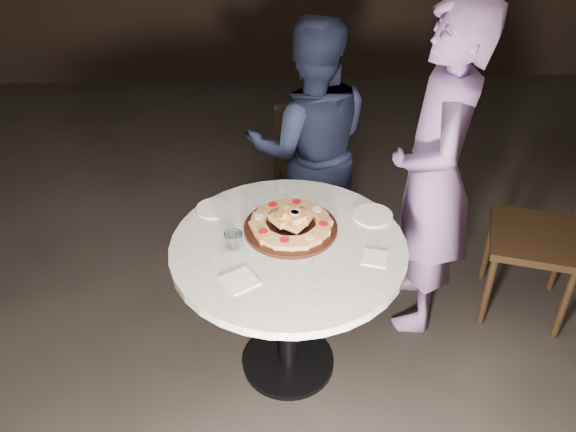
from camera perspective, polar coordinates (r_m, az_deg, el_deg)
The scene contains 13 objects.
floor at distance 3.64m, azimuth 0.73°, elevation -11.40°, with size 7.00×7.00×0.00m, color black.
table at distance 3.07m, azimuth 0.04°, elevation -4.83°, with size 1.28×1.28×0.83m.
serving_board at distance 3.05m, azimuth 0.24°, elevation -1.07°, with size 0.45×0.45×0.02m, color black.
focaccia_pile at distance 3.03m, azimuth 0.32°, elevation -0.50°, with size 0.40×0.39×0.11m.
plate_left at distance 3.21m, azimuth -6.65°, elevation 0.66°, with size 0.17×0.17×0.01m, color white.
plate_right at distance 3.17m, azimuth 7.54°, elevation 0.05°, with size 0.20×0.20×0.01m, color white.
water_glass at distance 2.94m, azimuth -4.86°, elevation -2.19°, with size 0.09×0.09×0.08m, color silver.
napkin_near at distance 2.78m, azimuth -4.27°, elevation -5.74°, with size 0.14×0.14×0.01m, color white.
napkin_far at distance 2.92m, azimuth 7.75°, elevation -3.73°, with size 0.11×0.11×0.01m, color white.
chair_far at distance 4.29m, azimuth 1.57°, elevation 5.97°, with size 0.44×0.46×0.91m.
chair_right at distance 3.75m, azimuth 22.93°, elevation -1.11°, with size 0.61×0.60×1.02m.
diner_navy at distance 3.78m, azimuth 1.98°, elevation 6.14°, with size 0.77×0.60×1.58m, color black.
diner_teal at distance 3.34m, azimuth 12.86°, elevation 3.42°, with size 0.67×0.44×1.85m, color #7D64A0.
Camera 1 is at (-0.14, -2.43, 2.70)m, focal length 40.00 mm.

